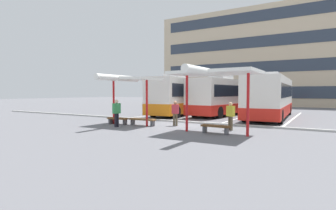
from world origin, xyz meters
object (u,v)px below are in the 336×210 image
bench_1 (142,120)px  waiting_passenger_0 (117,111)px  coach_bus_2 (270,98)px  waiting_shelter_0 (127,80)px  coach_bus_0 (181,96)px  bench_2 (215,127)px  coach_bus_1 (227,97)px  bench_0 (118,119)px  waiting_shelter_1 (214,74)px  waiting_passenger_2 (231,114)px  waiting_passenger_1 (175,112)px

bench_1 → waiting_passenger_0: 1.83m
coach_bus_2 → waiting_shelter_0: bearing=-125.3°
coach_bus_0 → bench_2: size_ratio=6.75×
coach_bus_2 → waiting_passenger_0: size_ratio=6.91×
coach_bus_1 → coach_bus_2: (4.21, -1.54, 0.00)m
bench_0 → bench_1: (1.80, 0.34, 0.01)m
waiting_shelter_1 → bench_1: bearing=167.9°
coach_bus_0 → bench_1: (1.90, -8.86, -1.40)m
waiting_shelter_0 → bench_2: 6.74m
coach_bus_1 → waiting_passenger_2: coach_bus_1 is taller
coach_bus_0 → coach_bus_1: bearing=30.2°
coach_bus_0 → waiting_shelter_1: bearing=-54.3°
coach_bus_1 → waiting_passenger_2: size_ratio=7.34×
bench_1 → coach_bus_0: bearing=102.1°
bench_1 → waiting_passenger_2: size_ratio=1.19×
waiting_shelter_1 → waiting_passenger_0: size_ratio=2.95×
coach_bus_1 → waiting_shelter_1: bearing=-74.8°
bench_0 → waiting_shelter_1: 7.65m
coach_bus_1 → bench_1: bearing=-100.1°
waiting_passenger_1 → coach_bus_2: bearing=63.8°
bench_0 → bench_1: same height
waiting_shelter_0 → waiting_passenger_2: size_ratio=2.63×
waiting_shelter_0 → bench_2: waiting_shelter_0 is taller
bench_2 → waiting_passenger_0: (-6.20, -0.60, 0.66)m
bench_2 → waiting_shelter_0: bearing=176.3°
coach_bus_1 → waiting_shelter_0: coach_bus_1 is taller
bench_1 → waiting_passenger_1: bearing=25.7°
coach_bus_2 → waiting_passenger_0: bearing=-122.8°
bench_2 → waiting_passenger_2: size_ratio=0.97×
coach_bus_2 → waiting_shelter_1: size_ratio=2.34×
coach_bus_0 → bench_2: (7.19, -9.70, -1.41)m
coach_bus_2 → waiting_passenger_0: (-7.09, -11.01, -0.71)m
bench_0 → waiting_shelter_1: size_ratio=0.30×
coach_bus_0 → coach_bus_1: coach_bus_0 is taller
coach_bus_0 → bench_0: 9.31m
waiting_shelter_1 → bench_2: waiting_shelter_1 is taller
waiting_passenger_1 → bench_2: bearing=-27.6°
coach_bus_0 → waiting_passenger_2: coach_bus_0 is taller
waiting_shelter_1 → waiting_passenger_2: size_ratio=3.15×
waiting_passenger_1 → waiting_passenger_2: waiting_passenger_2 is taller
bench_2 → bench_1: bearing=171.0°
waiting_passenger_0 → waiting_passenger_1: bearing=39.9°
bench_0 → waiting_passenger_1: size_ratio=0.96×
waiting_shelter_0 → waiting_passenger_2: 6.90m
coach_bus_1 → bench_2: coach_bus_1 is taller
coach_bus_0 → bench_1: coach_bus_0 is taller
bench_2 → waiting_passenger_1: 3.85m
waiting_shelter_0 → waiting_passenger_0: waiting_shelter_0 is taller
coach_bus_0 → waiting_passenger_1: 8.85m
coach_bus_2 → waiting_passenger_1: bearing=-116.2°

